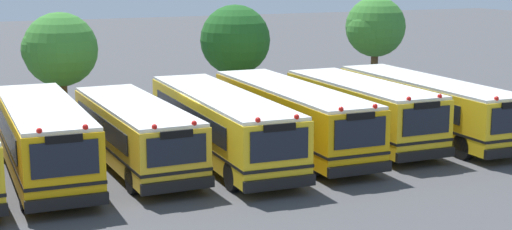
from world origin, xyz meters
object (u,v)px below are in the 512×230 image
(tree_2, at_px, (235,41))
(tree_1, at_px, (57,50))
(school_bus_3, at_px, (221,123))
(tree_3, at_px, (374,28))
(school_bus_4, at_px, (291,115))
(school_bus_2, at_px, (135,132))
(school_bus_1, at_px, (43,138))
(school_bus_6, at_px, (425,105))
(school_bus_5, at_px, (361,110))

(tree_2, bearing_deg, tree_1, -174.33)
(school_bus_3, xyz_separation_m, tree_3, (13.21, 10.02, 2.45))
(school_bus_4, bearing_deg, school_bus_2, 1.87)
(school_bus_1, relative_size, tree_1, 1.88)
(school_bus_6, bearing_deg, school_bus_2, 0.29)
(tree_2, bearing_deg, school_bus_6, -64.20)
(school_bus_4, height_order, school_bus_5, school_bus_4)
(school_bus_6, bearing_deg, school_bus_5, -0.87)
(school_bus_6, relative_size, tree_3, 1.95)
(school_bus_1, distance_m, school_bus_6, 16.27)
(school_bus_1, height_order, tree_2, tree_2)
(school_bus_2, distance_m, school_bus_6, 12.93)
(school_bus_5, xyz_separation_m, tree_3, (6.80, 9.79, 2.45))
(school_bus_3, bearing_deg, tree_2, -113.53)
(tree_1, xyz_separation_m, tree_3, (17.72, 0.78, 0.35))
(school_bus_3, distance_m, tree_2, 11.42)
(school_bus_1, xyz_separation_m, tree_2, (11.43, 10.09, 2.05))
(school_bus_6, xyz_separation_m, tree_1, (-14.14, 9.09, 2.13))
(school_bus_2, relative_size, tree_2, 1.77)
(school_bus_5, distance_m, school_bus_6, 3.22)
(tree_1, relative_size, tree_2, 0.98)
(tree_2, bearing_deg, school_bus_4, -99.35)
(tree_2, xyz_separation_m, tree_3, (8.42, -0.14, 0.37))
(school_bus_6, bearing_deg, school_bus_1, 0.92)
(tree_3, bearing_deg, school_bus_1, -153.38)
(school_bus_2, xyz_separation_m, tree_1, (-1.21, 9.00, 2.19))
(school_bus_4, bearing_deg, tree_1, -48.30)
(tree_1, distance_m, tree_2, 9.34)
(school_bus_1, relative_size, school_bus_4, 0.89)
(school_bus_6, relative_size, tree_1, 2.09)
(school_bus_4, bearing_deg, school_bus_1, 2.47)
(school_bus_3, height_order, tree_1, tree_1)
(school_bus_2, xyz_separation_m, school_bus_5, (9.72, 0.00, 0.09))
(school_bus_2, bearing_deg, tree_3, -150.45)
(school_bus_2, relative_size, school_bus_6, 0.87)
(tree_1, bearing_deg, tree_3, 2.54)
(school_bus_4, height_order, tree_3, tree_3)
(school_bus_3, relative_size, tree_1, 2.14)
(school_bus_1, height_order, school_bus_5, school_bus_1)
(school_bus_3, height_order, tree_2, tree_2)
(school_bus_3, bearing_deg, school_bus_4, -172.17)
(school_bus_1, xyz_separation_m, school_bus_3, (6.64, -0.07, -0.04))
(school_bus_2, xyz_separation_m, school_bus_4, (6.48, 0.11, 0.10))
(school_bus_2, relative_size, school_bus_3, 0.84)
(school_bus_1, relative_size, school_bus_2, 1.04)
(school_bus_1, relative_size, school_bus_5, 1.07)
(school_bus_1, xyz_separation_m, school_bus_4, (9.81, 0.27, -0.03))
(tree_2, bearing_deg, tree_3, -0.94)
(tree_2, height_order, tree_3, tree_3)
(school_bus_6, distance_m, tree_1, 16.94)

